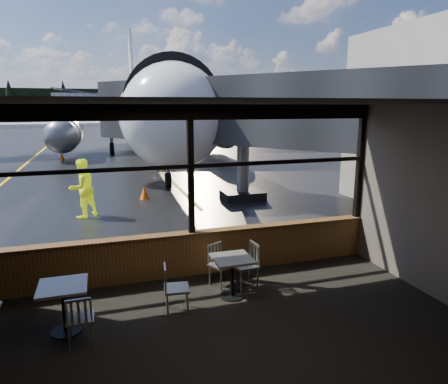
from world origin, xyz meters
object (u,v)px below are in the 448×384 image
cafe_table_mid (65,309)px  jet_bridge (255,135)px  chair_mid_s (80,319)px  ground_crew (82,188)px  chair_near_w (177,289)px  chair_near_e (245,266)px  chair_near_n (221,265)px  airliner (143,74)px  cafe_table_near (232,277)px  cone_nose (144,193)px  cone_wing (62,156)px

cafe_table_mid → jet_bridge: bearing=49.7°
chair_mid_s → ground_crew: bearing=90.8°
cafe_table_mid → chair_near_w: chair_near_w is taller
jet_bridge → chair_mid_s: bearing=-127.6°
cafe_table_mid → ground_crew: (0.10, 6.95, 0.53)m
chair_near_e → chair_near_n: 0.49m
airliner → jet_bridge: 16.63m
jet_bridge → cafe_table_near: 7.69m
chair_near_w → cafe_table_mid: bearing=-80.4°
chair_near_w → cone_nose: (0.46, 8.81, -0.18)m
jet_bridge → chair_near_e: (-2.77, -6.44, -2.00)m
airliner → jet_bridge: airliner is taller
cafe_table_mid → chair_near_w: (1.77, 0.07, 0.04)m
chair_near_e → chair_mid_s: (-2.97, -1.01, -0.05)m
chair_mid_s → ground_crew: ground_crew is taller
chair_near_w → airliner: bearing=-178.2°
jet_bridge → airliner: bearing=97.1°
airliner → chair_mid_s: bearing=-96.7°
airliner → ground_crew: airliner is taller
airliner → cone_nose: airliner is taller
cafe_table_near → chair_near_e: 0.46m
airliner → chair_near_n: bearing=-90.7°
airliner → jet_bridge: bearing=-80.6°
cafe_table_near → ground_crew: size_ratio=0.41×
chair_near_n → cone_nose: (-0.58, 8.02, -0.17)m
jet_bridge → ground_crew: jet_bridge is taller
chair_near_w → chair_near_n: (1.03, 0.79, -0.02)m
cone_nose → chair_near_e: bearing=-83.2°
ground_crew → cone_nose: 2.96m
jet_bridge → chair_mid_s: 9.63m
cafe_table_near → chair_mid_s: bearing=-164.1°
ground_crew → cone_wing: bearing=-121.7°
cafe_table_mid → chair_near_n: size_ratio=0.95×
cafe_table_mid → ground_crew: 6.97m
cafe_table_near → cafe_table_mid: size_ratio=0.97×
chair_near_w → chair_mid_s: bearing=-65.3°
jet_bridge → chair_near_e: 7.30m
cafe_table_near → chair_mid_s: size_ratio=0.94×
airliner → jet_bridge: size_ratio=3.30×
cafe_table_mid → cone_wing: 22.25m
chair_near_w → chair_near_e: bearing=117.4°
chair_near_w → cafe_table_near: bearing=110.8°
cafe_table_mid → chair_mid_s: chair_mid_s is taller
cafe_table_mid → cafe_table_near: bearing=6.7°
cone_nose → cone_wing: bearing=106.2°
cone_nose → chair_near_w: bearing=-93.0°
airliner → chair_near_n: airliner is taller
cafe_table_mid → chair_mid_s: size_ratio=0.97×
cafe_table_near → chair_near_w: (-1.08, -0.26, 0.05)m
chair_near_e → chair_mid_s: size_ratio=1.11×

